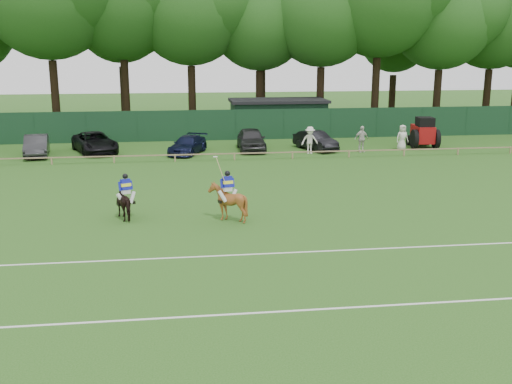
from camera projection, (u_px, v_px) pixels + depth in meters
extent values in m
plane|color=#1E4C14|center=(253.00, 246.00, 23.16)|extent=(160.00, 160.00, 0.00)
imported|color=black|center=(127.00, 203.00, 26.68)|extent=(1.40, 1.89, 1.45)
imported|color=brown|center=(228.00, 202.00, 26.32)|extent=(1.71, 1.83, 1.70)
imported|color=#292A2C|center=(36.00, 146.00, 41.97)|extent=(2.25, 4.66, 1.47)
imported|color=black|center=(95.00, 142.00, 43.34)|extent=(4.17, 5.85, 1.48)
imported|color=black|center=(188.00, 145.00, 42.90)|extent=(3.29, 4.72, 1.27)
imported|color=#2A2A2C|center=(251.00, 139.00, 44.32)|extent=(2.07, 4.84, 1.63)
imported|color=black|center=(316.00, 141.00, 44.49)|extent=(2.86, 4.47, 1.39)
imported|color=silver|center=(310.00, 140.00, 42.90)|extent=(1.30, 0.80, 1.94)
imported|color=beige|center=(361.00, 139.00, 43.52)|extent=(1.19, 0.68, 1.92)
imported|color=silver|center=(402.00, 138.00, 44.35)|extent=(0.96, 0.67, 1.88)
cube|color=silver|center=(126.00, 191.00, 26.56)|extent=(0.43, 0.38, 0.18)
cube|color=#171CA9|center=(126.00, 184.00, 26.48)|extent=(0.49, 0.44, 0.51)
cube|color=#FFFA28|center=(126.00, 185.00, 26.49)|extent=(0.51, 0.43, 0.18)
sphere|color=black|center=(125.00, 176.00, 26.39)|extent=(0.25, 0.25, 0.25)
cylinder|color=silver|center=(132.00, 197.00, 26.71)|extent=(0.38, 0.45, 0.59)
cylinder|color=silver|center=(121.00, 199.00, 26.46)|extent=(0.47, 0.28, 0.59)
cube|color=silver|center=(228.00, 189.00, 26.18)|extent=(0.41, 0.34, 0.18)
cube|color=#171CA9|center=(228.00, 182.00, 26.11)|extent=(0.46, 0.39, 0.51)
cube|color=#FFFA28|center=(228.00, 182.00, 26.11)|extent=(0.49, 0.38, 0.18)
sphere|color=black|center=(227.00, 173.00, 26.02)|extent=(0.25, 0.25, 0.25)
cylinder|color=silver|center=(234.00, 195.00, 26.30)|extent=(0.41, 0.41, 0.59)
cylinder|color=silver|center=(222.00, 196.00, 26.12)|extent=(0.44, 0.30, 0.59)
cylinder|color=tan|center=(220.00, 170.00, 25.91)|extent=(0.40, 0.51, 1.17)
cube|color=silver|center=(279.00, 312.00, 17.38)|extent=(60.00, 0.10, 0.01)
cube|color=silver|center=(257.00, 254.00, 22.20)|extent=(60.00, 0.10, 0.01)
cube|color=#997F5B|center=(220.00, 154.00, 40.40)|extent=(62.00, 0.08, 0.08)
cube|color=#14351E|center=(212.00, 125.00, 48.88)|extent=(92.00, 0.04, 2.50)
cube|color=#14331E|center=(278.00, 118.00, 52.49)|extent=(8.00, 4.00, 2.80)
cube|color=black|center=(278.00, 101.00, 52.13)|extent=(8.40, 4.40, 0.24)
cube|color=maroon|center=(423.00, 134.00, 45.63)|extent=(1.47, 2.44, 1.26)
cube|color=black|center=(425.00, 123.00, 45.05)|extent=(1.28, 1.37, 0.87)
cylinder|color=black|center=(414.00, 139.00, 45.01)|extent=(0.42, 1.48, 1.46)
cylinder|color=black|center=(436.00, 139.00, 45.07)|extent=(0.42, 1.48, 1.46)
cylinder|color=black|center=(409.00, 140.00, 46.70)|extent=(0.36, 0.80, 0.78)
cylinder|color=black|center=(427.00, 140.00, 46.75)|extent=(0.36, 0.80, 0.78)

